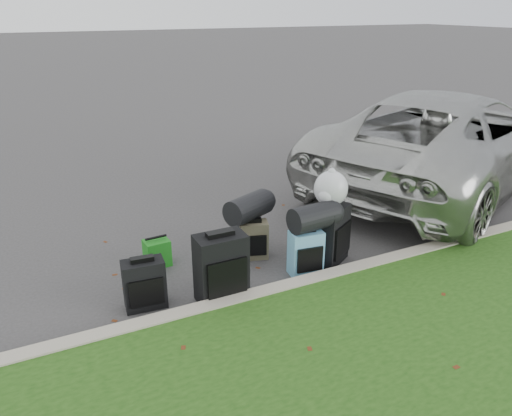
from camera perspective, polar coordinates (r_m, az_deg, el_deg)
name	(u,v)px	position (r m, az deg, el deg)	size (l,w,h in m)	color
ground	(270,252)	(6.40, 1.60, -5.02)	(120.00, 120.00, 0.00)	#383535
curb	(312,283)	(5.61, 6.39, -8.51)	(120.00, 0.18, 0.15)	#9E937F
suv	(446,139)	(9.08, 20.85, 7.33)	(2.71, 5.89, 1.64)	#B7B7B2
suitcase_small_black	(144,284)	(5.31, -12.63, -8.50)	(0.42, 0.23, 0.53)	black
suitcase_large_black_left	(221,268)	(5.26, -4.01, -6.88)	(0.52, 0.31, 0.75)	black
suitcase_olive	(254,240)	(6.17, -0.27, -3.64)	(0.35, 0.22, 0.47)	#494330
suitcase_teal	(306,253)	(5.82, 5.70, -5.12)	(0.38, 0.22, 0.54)	teal
suitcase_large_black_right	(331,234)	(6.09, 8.54, -3.01)	(0.48, 0.29, 0.72)	black
tote_green	(157,253)	(6.14, -11.23, -5.04)	(0.29, 0.23, 0.33)	#1B771A
tote_navy	(221,244)	(6.29, -3.99, -4.17)	(0.26, 0.21, 0.28)	navy
duffel_left	(249,208)	(6.08, -0.85, 0.05)	(0.32, 0.32, 0.60)	black
duffel_right	(313,217)	(5.70, 6.57, -1.06)	(0.31, 0.31, 0.55)	black
trash_bag	(331,189)	(5.94, 8.56, 2.21)	(0.41, 0.41, 0.41)	silver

